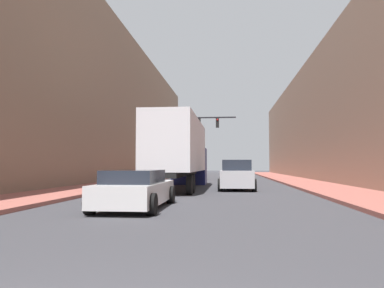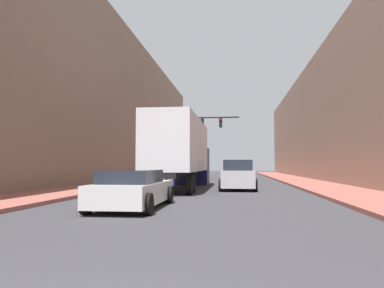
{
  "view_description": "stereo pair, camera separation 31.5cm",
  "coord_description": "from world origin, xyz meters",
  "px_view_note": "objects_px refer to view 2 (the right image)",
  "views": [
    {
      "loc": [
        1.26,
        -1.99,
        1.43
      ],
      "look_at": [
        -0.53,
        15.78,
        2.45
      ],
      "focal_mm": 35.0,
      "sensor_mm": 36.0,
      "label": 1
    },
    {
      "loc": [
        1.57,
        -1.95,
        1.43
      ],
      "look_at": [
        -0.53,
        15.78,
        2.45
      ],
      "focal_mm": 35.0,
      "sensor_mm": 36.0,
      "label": 2
    }
  ],
  "objects_px": {
    "semi_truck": "(182,151)",
    "suv_car": "(238,176)",
    "traffic_signal_gantry": "(186,133)",
    "sedan_car": "(133,189)"
  },
  "relations": [
    {
      "from": "semi_truck",
      "to": "suv_car",
      "type": "xyz_separation_m",
      "value": [
        3.42,
        -0.55,
        -1.49
      ]
    },
    {
      "from": "semi_truck",
      "to": "traffic_signal_gantry",
      "type": "distance_m",
      "value": 12.67
    },
    {
      "from": "sedan_car",
      "to": "suv_car",
      "type": "xyz_separation_m",
      "value": [
        3.52,
        10.04,
        0.2
      ]
    },
    {
      "from": "semi_truck",
      "to": "suv_car",
      "type": "distance_m",
      "value": 3.77
    },
    {
      "from": "sedan_car",
      "to": "suv_car",
      "type": "relative_size",
      "value": 1.0
    },
    {
      "from": "semi_truck",
      "to": "traffic_signal_gantry",
      "type": "relative_size",
      "value": 1.76
    },
    {
      "from": "sedan_car",
      "to": "semi_truck",
      "type": "bearing_deg",
      "value": 89.46
    },
    {
      "from": "suv_car",
      "to": "traffic_signal_gantry",
      "type": "height_order",
      "value": "traffic_signal_gantry"
    },
    {
      "from": "semi_truck",
      "to": "sedan_car",
      "type": "distance_m",
      "value": 10.72
    },
    {
      "from": "traffic_signal_gantry",
      "to": "suv_car",
      "type": "bearing_deg",
      "value": -69.55
    }
  ]
}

